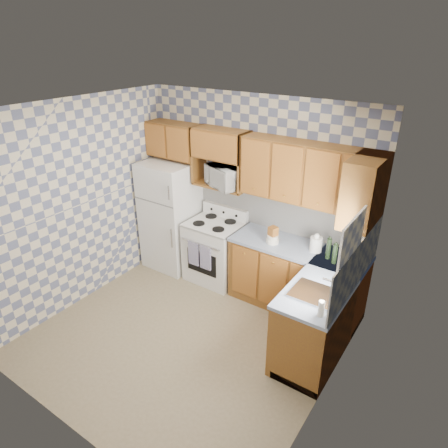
# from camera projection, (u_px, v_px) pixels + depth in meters

# --- Properties ---
(floor) EXTENTS (3.40, 3.40, 0.00)m
(floor) POSITION_uv_depth(u_px,v_px,m) (186.00, 336.00, 4.91)
(floor) COLOR #786849
(floor) RESTS_ON ground
(back_wall) EXTENTS (3.40, 0.02, 2.70)m
(back_wall) POSITION_uv_depth(u_px,v_px,m) (255.00, 195.00, 5.52)
(back_wall) COLOR slate
(back_wall) RESTS_ON ground
(right_wall) EXTENTS (0.02, 3.20, 2.70)m
(right_wall) POSITION_uv_depth(u_px,v_px,m) (332.00, 290.00, 3.47)
(right_wall) COLOR slate
(right_wall) RESTS_ON ground
(backsplash_back) EXTENTS (2.60, 0.02, 0.56)m
(backsplash_back) POSITION_uv_depth(u_px,v_px,m) (280.00, 211.00, 5.38)
(backsplash_back) COLOR silver
(backsplash_back) RESTS_ON back_wall
(backsplash_right) EXTENTS (0.02, 1.60, 0.56)m
(backsplash_right) POSITION_uv_depth(u_px,v_px,m) (357.00, 265.00, 4.14)
(backsplash_right) COLOR silver
(backsplash_right) RESTS_ON right_wall
(refrigerator) EXTENTS (0.75, 0.70, 1.68)m
(refrigerator) POSITION_uv_depth(u_px,v_px,m) (171.00, 215.00, 6.13)
(refrigerator) COLOR silver
(refrigerator) RESTS_ON floor
(stove_body) EXTENTS (0.76, 0.65, 0.90)m
(stove_body) POSITION_uv_depth(u_px,v_px,m) (215.00, 251.00, 5.91)
(stove_body) COLOR silver
(stove_body) RESTS_ON floor
(cooktop) EXTENTS (0.76, 0.65, 0.02)m
(cooktop) POSITION_uv_depth(u_px,v_px,m) (215.00, 224.00, 5.71)
(cooktop) COLOR silver
(cooktop) RESTS_ON stove_body
(backguard) EXTENTS (0.76, 0.08, 0.17)m
(backguard) POSITION_uv_depth(u_px,v_px,m) (225.00, 211.00, 5.88)
(backguard) COLOR silver
(backguard) RESTS_ON cooktop
(dish_towel_left) EXTENTS (0.18, 0.02, 0.37)m
(dish_towel_left) POSITION_uv_depth(u_px,v_px,m) (194.00, 253.00, 5.68)
(dish_towel_left) COLOR navy
(dish_towel_left) RESTS_ON stove_body
(dish_towel_right) EXTENTS (0.18, 0.02, 0.37)m
(dish_towel_right) POSITION_uv_depth(u_px,v_px,m) (205.00, 257.00, 5.57)
(dish_towel_right) COLOR navy
(dish_towel_right) RESTS_ON stove_body
(base_cabinets_back) EXTENTS (1.75, 0.60, 0.88)m
(base_cabinets_back) POSITION_uv_depth(u_px,v_px,m) (296.00, 279.00, 5.28)
(base_cabinets_back) COLOR brown
(base_cabinets_back) RESTS_ON floor
(base_cabinets_right) EXTENTS (0.60, 1.60, 0.88)m
(base_cabinets_right) POSITION_uv_depth(u_px,v_px,m) (323.00, 314.00, 4.61)
(base_cabinets_right) COLOR brown
(base_cabinets_right) RESTS_ON floor
(countertop_back) EXTENTS (1.77, 0.63, 0.04)m
(countertop_back) POSITION_uv_depth(u_px,v_px,m) (298.00, 248.00, 5.07)
(countertop_back) COLOR gray
(countertop_back) RESTS_ON base_cabinets_back
(countertop_right) EXTENTS (0.63, 1.60, 0.04)m
(countertop_right) POSITION_uv_depth(u_px,v_px,m) (327.00, 280.00, 4.41)
(countertop_right) COLOR gray
(countertop_right) RESTS_ON base_cabinets_right
(upper_cabinets_back) EXTENTS (1.75, 0.33, 0.74)m
(upper_cabinets_back) POSITION_uv_depth(u_px,v_px,m) (310.00, 174.00, 4.77)
(upper_cabinets_back) COLOR brown
(upper_cabinets_back) RESTS_ON back_wall
(upper_cabinets_fridge) EXTENTS (0.82, 0.33, 0.50)m
(upper_cabinets_fridge) POSITION_uv_depth(u_px,v_px,m) (174.00, 140.00, 5.79)
(upper_cabinets_fridge) COLOR brown
(upper_cabinets_fridge) RESTS_ON back_wall
(upper_cabinets_right) EXTENTS (0.33, 0.70, 0.74)m
(upper_cabinets_right) POSITION_uv_depth(u_px,v_px,m) (365.00, 191.00, 4.27)
(upper_cabinets_right) COLOR brown
(upper_cabinets_right) RESTS_ON right_wall
(microwave_shelf) EXTENTS (0.80, 0.33, 0.03)m
(microwave_shelf) POSITION_uv_depth(u_px,v_px,m) (221.00, 186.00, 5.60)
(microwave_shelf) COLOR brown
(microwave_shelf) RESTS_ON back_wall
(microwave) EXTENTS (0.63, 0.52, 0.30)m
(microwave) POSITION_uv_depth(u_px,v_px,m) (225.00, 176.00, 5.47)
(microwave) COLOR silver
(microwave) RESTS_ON microwave_shelf
(sink) EXTENTS (0.48, 0.40, 0.03)m
(sink) POSITION_uv_depth(u_px,v_px,m) (315.00, 294.00, 4.14)
(sink) COLOR #B7B7BC
(sink) RESTS_ON countertop_right
(window) EXTENTS (0.02, 0.66, 0.86)m
(window) POSITION_uv_depth(u_px,v_px,m) (349.00, 258.00, 3.77)
(window) COLOR silver
(window) RESTS_ON right_wall
(bottle_0) EXTENTS (0.06, 0.06, 0.27)m
(bottle_0) POSITION_uv_depth(u_px,v_px,m) (329.00, 249.00, 4.75)
(bottle_0) COLOR black
(bottle_0) RESTS_ON countertop_back
(bottle_1) EXTENTS (0.06, 0.06, 0.25)m
(bottle_1) POSITION_uv_depth(u_px,v_px,m) (335.00, 254.00, 4.66)
(bottle_1) COLOR black
(bottle_1) RESTS_ON countertop_back
(bottle_2) EXTENTS (0.06, 0.06, 0.23)m
(bottle_2) POSITION_uv_depth(u_px,v_px,m) (342.00, 252.00, 4.72)
(bottle_2) COLOR #543E12
(bottle_2) RESTS_ON countertop_back
(knife_block) EXTENTS (0.13, 0.13, 0.22)m
(knife_block) POSITION_uv_depth(u_px,v_px,m) (273.00, 235.00, 5.12)
(knife_block) COLOR brown
(knife_block) RESTS_ON countertop_back
(electric_kettle) EXTENTS (0.15, 0.15, 0.19)m
(electric_kettle) POSITION_uv_depth(u_px,v_px,m) (316.00, 244.00, 4.93)
(electric_kettle) COLOR silver
(electric_kettle) RESTS_ON countertop_back
(food_containers) EXTENTS (0.16, 0.16, 0.11)m
(food_containers) POSITION_uv_depth(u_px,v_px,m) (272.00, 239.00, 5.14)
(food_containers) COLOR silver
(food_containers) RESTS_ON countertop_back
(soap_bottle) EXTENTS (0.06, 0.06, 0.17)m
(soap_bottle) POSITION_uv_depth(u_px,v_px,m) (321.00, 309.00, 3.79)
(soap_bottle) COLOR silver
(soap_bottle) RESTS_ON countertop_right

